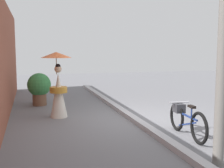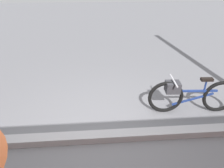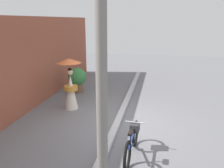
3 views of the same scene
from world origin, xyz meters
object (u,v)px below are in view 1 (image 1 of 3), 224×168
Objects in this scene: utility_pole at (224,19)px; potted_plant_by_door at (40,87)px; bicycle_near_officer at (186,119)px; person_with_parasol at (58,84)px.

potted_plant_by_door is at bearing 23.32° from utility_pole.
utility_pole is (-1.62, 0.32, 2.02)m from bicycle_near_officer.
person_with_parasol is at bearing 27.76° from utility_pole.
bicycle_near_officer is 1.56× the size of potted_plant_by_door.
person_with_parasol reaches higher than potted_plant_by_door.
utility_pole reaches higher than bicycle_near_officer.
utility_pole reaches higher than person_with_parasol.
utility_pole is at bearing -152.24° from person_with_parasol.
person_with_parasol is 5.00m from utility_pole.
bicycle_near_officer is at bearing -11.03° from utility_pole.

